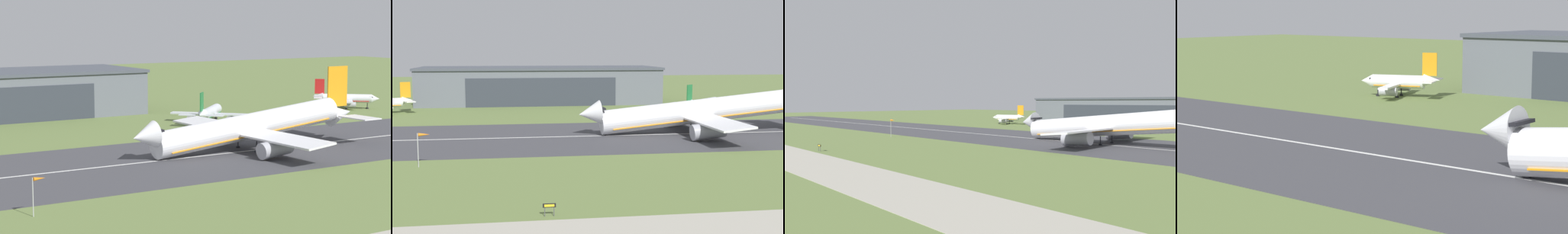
{
  "view_description": "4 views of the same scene",
  "coord_description": "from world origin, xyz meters",
  "views": [
    {
      "loc": [
        -64.17,
        -34.97,
        28.53
      ],
      "look_at": [
        10.68,
        86.56,
        10.23
      ],
      "focal_mm": 70.0,
      "sensor_mm": 36.0,
      "label": 1
    },
    {
      "loc": [
        -12.72,
        -23.94,
        19.48
      ],
      "look_at": [
        3.13,
        81.47,
        6.56
      ],
      "focal_mm": 50.0,
      "sensor_mm": 36.0,
      "label": 2
    },
    {
      "loc": [
        81.62,
        3.99,
        11.46
      ],
      "look_at": [
        -8.88,
        91.88,
        6.51
      ],
      "focal_mm": 35.0,
      "sensor_mm": 36.0,
      "label": 3
    },
    {
      "loc": [
        50.91,
        22.53,
        19.33
      ],
      "look_at": [
        1.69,
        81.25,
        8.3
      ],
      "focal_mm": 70.0,
      "sensor_mm": 36.0,
      "label": 4
    }
  ],
  "objects": [
    {
      "name": "runway_strip",
      "position": [
        0.0,
        98.41,
        0.03
      ],
      "size": [
        479.04,
        46.33,
        0.06
      ],
      "primitive_type": "cube",
      "color": "#3D3D42",
      "rests_on": "ground_plane"
    },
    {
      "name": "runway_centreline",
      "position": [
        0.0,
        98.41,
        0.07
      ],
      "size": [
        431.14,
        0.7,
        0.01
      ],
      "primitive_type": "cube",
      "color": "silver",
      "rests_on": "runway_strip"
    },
    {
      "name": "airplane_parked_centre",
      "position": [
        -50.74,
        153.0,
        3.23
      ],
      "size": [
        18.76,
        21.22,
        9.77
      ],
      "color": "white",
      "rests_on": "ground_plane"
    }
  ]
}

